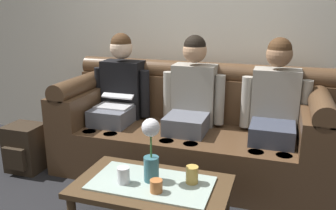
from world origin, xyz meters
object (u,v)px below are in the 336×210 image
Objects in this scene: person_middle at (191,101)px; cup_far_center at (156,186)px; couch at (191,132)px; coffee_table at (152,189)px; backpack_left at (25,148)px; cup_near_right at (192,175)px; person_left at (118,95)px; cup_near_left at (123,175)px; flower_vase at (151,149)px; person_right at (274,108)px.

cup_far_center is at bearing -86.30° from person_middle.
coffee_table is at bearing -90.00° from couch.
cup_far_center is 1.63m from backpack_left.
coffee_table is 0.28m from cup_near_right.
person_left is 1.33m from cup_near_right.
person_left is 15.44× the size of cup_far_center.
couch is 1.06m from cup_near_left.
flower_vase is at bearing -19.15° from backpack_left.
person_left is at bearing 117.09° from cup_near_left.
backpack_left is (-1.68, 0.44, -0.22)m from cup_near_right.
cup_near_right is 1.42× the size of cup_far_center.
cup_near_right is (0.25, -0.91, -0.23)m from person_middle.
cup_near_left is 1.35× the size of cup_far_center.
person_middle is at bearing 93.70° from cup_far_center.
backpack_left is (-1.42, 0.49, -0.38)m from flower_vase.
cup_far_center is at bearing -120.13° from person_right.
backpack_left is at bearing 160.20° from coffee_table.
cup_near_left is 0.25× the size of backpack_left.
person_left is at bearing 125.78° from flower_vase.
flower_vase reaches higher than cup_near_right.
person_left is 1.25m from coffee_table.
flower_vase is (-0.01, 0.02, 0.27)m from coffee_table.
cup_far_center is at bearing -57.79° from flower_vase.
person_left is at bearing 136.25° from cup_near_right.
coffee_table is (0.00, -0.99, -0.05)m from couch.
cup_near_right is 0.25m from cup_far_center.
couch is 2.37× the size of coffee_table.
person_right is at bearing 12.39° from backpack_left.
couch is 5.58× the size of flower_vase.
cup_near_right is (0.25, 0.07, 0.11)m from coffee_table.
cup_near_right is at bearing 45.31° from cup_far_center.
flower_vase is at bearing 122.21° from cup_far_center.
person_middle is 1.04m from coffee_table.
coffee_table is at bearing -125.50° from person_right.
cup_near_right is at bearing -14.70° from backpack_left.
person_right is 2.90× the size of flower_vase.
cup_near_right is at bearing -43.75° from person_left.
person_left is 2.90× the size of flower_vase.
coffee_table is at bearing 124.10° from cup_far_center.
person_middle is 0.97m from cup_near_right.
person_right is 10.89× the size of cup_near_right.
backpack_left is at bearing -147.31° from person_left.
person_right is at bearing 59.87° from cup_far_center.
person_right reaches higher than coffee_table.
cup_near_right reaches higher than coffee_table.
couch is 1.92× the size of person_left.
flower_vase is 0.31m from cup_near_right.
person_left reaches higher than couch.
person_left is at bearing 32.69° from backpack_left.
person_right is 15.44× the size of cup_far_center.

